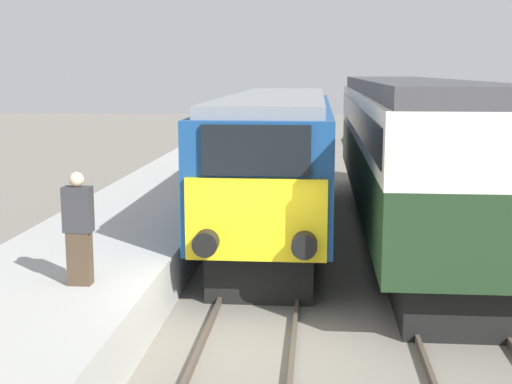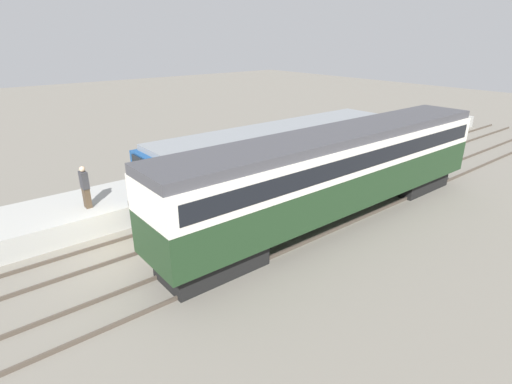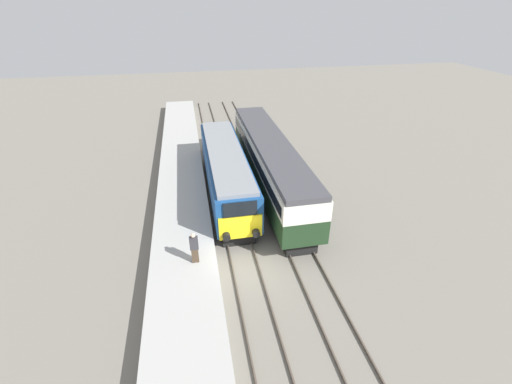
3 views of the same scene
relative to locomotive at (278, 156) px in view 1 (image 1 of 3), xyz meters
The scene contains 7 objects.
ground_plane 8.48m from the locomotive, 90.00° to the right, with size 120.00×120.00×0.00m, color slate.
platform_left 3.67m from the locomotive, behind, with size 3.50×50.00×0.96m.
rails_near_track 3.79m from the locomotive, 90.00° to the right, with size 1.51×60.00×0.14m.
rails_far_track 5.09m from the locomotive, 43.54° to the right, with size 1.50×60.00×0.14m.
locomotive is the anchor object (origin of this frame).
passenger_carriage 3.45m from the locomotive, ahead, with size 2.75×17.27×4.07m.
person_on_platform 8.67m from the locomotive, 107.80° to the right, with size 0.44×0.26×1.80m.
Camera 1 is at (1.05, -10.60, 4.30)m, focal length 50.00 mm.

